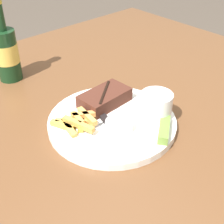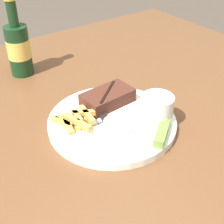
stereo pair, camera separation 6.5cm
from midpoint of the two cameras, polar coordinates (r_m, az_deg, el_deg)
dining_table at (r=0.78m, az=2.38°, el=-6.36°), size 1.40×1.24×0.74m
dinner_plate at (r=0.74m, az=2.52°, el=-1.92°), size 0.30×0.30×0.02m
steak_portion at (r=0.77m, az=1.59°, el=2.55°), size 0.13×0.08×0.04m
fries_pile at (r=0.71m, az=-3.99°, el=-1.44°), size 0.09×0.10×0.02m
coleslaw_cup at (r=0.72m, az=10.80°, el=0.86°), size 0.08×0.08×0.06m
dipping_sauce_cup at (r=0.69m, az=3.61°, el=-2.56°), size 0.06×0.06×0.02m
pickle_spear at (r=0.69m, az=11.79°, el=-3.89°), size 0.08×0.07×0.02m
fork_utensil at (r=0.69m, az=-2.69°, el=-3.50°), size 0.13×0.01×0.00m
knife_utensil at (r=0.75m, az=0.19°, el=0.03°), size 0.05×0.16×0.01m
beer_bottle at (r=0.95m, az=-14.85°, el=11.31°), size 0.07×0.07×0.24m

